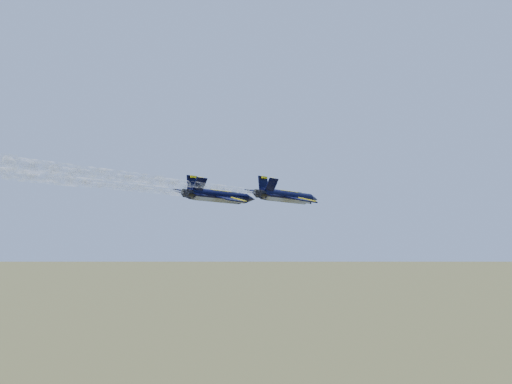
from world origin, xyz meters
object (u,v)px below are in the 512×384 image
at_px(jet_left, 217,197).
at_px(jet_right, 288,196).
at_px(jet_lead, 285,198).
at_px(jet_slot, 220,196).

relative_size(jet_left, jet_right, 1.00).
distance_m(jet_lead, jet_left, 15.29).
distance_m(jet_left, jet_slot, 13.79).
distance_m(jet_lead, jet_slot, 21.52).
height_order(jet_right, jet_slot, same).
xyz_separation_m(jet_left, jet_slot, (6.83, -11.98, 0.00)).
height_order(jet_left, jet_slot, same).
xyz_separation_m(jet_lead, jet_slot, (-5.69, -20.76, 0.00)).
bearing_deg(jet_right, jet_left, -177.38).
relative_size(jet_lead, jet_right, 1.00).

